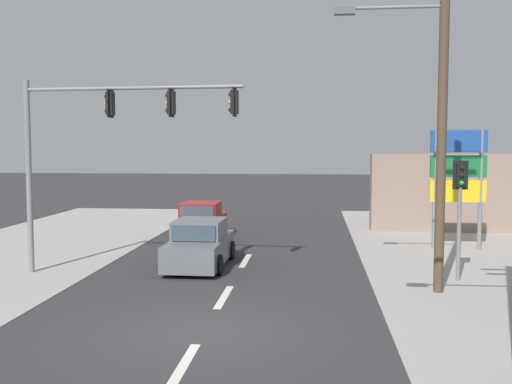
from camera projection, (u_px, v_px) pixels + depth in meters
name	position (u px, v px, depth m)	size (l,w,h in m)	color
ground_plane	(203.00, 332.00, 12.84)	(140.00, 140.00, 0.00)	#303033
lane_dash_near	(183.00, 366.00, 10.85)	(0.20, 2.40, 0.01)	silver
lane_dash_mid	(224.00, 297.00, 15.81)	(0.20, 2.40, 0.01)	silver
lane_dash_far	(246.00, 261.00, 20.78)	(0.20, 2.40, 0.01)	silver
utility_pole_midground_right	(438.00, 82.00, 15.83)	(3.78, 0.31, 10.61)	#4C3D2B
traffic_signal_mast	(100.00, 134.00, 18.07)	(6.88, 0.77, 6.00)	slate
pedestal_signal_right_kerb	(460.00, 200.00, 17.38)	(0.44, 0.29, 3.56)	slate
shopping_plaza_sign	(458.00, 172.00, 22.81)	(2.10, 0.16, 4.60)	slate
shopfront_wall_far	(503.00, 193.00, 27.51)	(12.00, 1.00, 3.60)	gray
sedan_oncoming_near	(200.00, 245.00, 19.78)	(1.92, 4.26, 1.56)	slate
sedan_kerbside_parked	(201.00, 222.00, 25.67)	(1.94, 4.27, 1.56)	maroon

